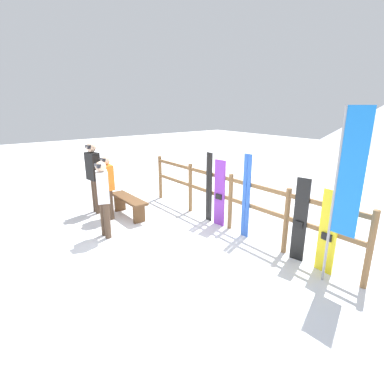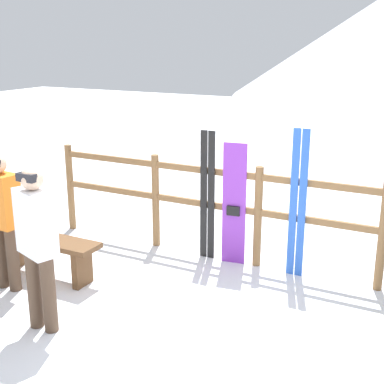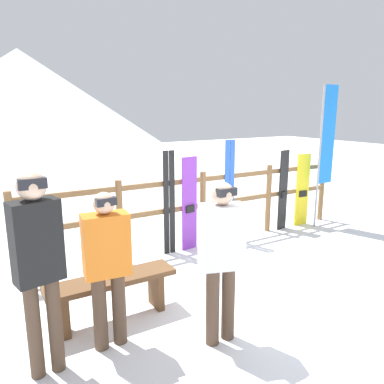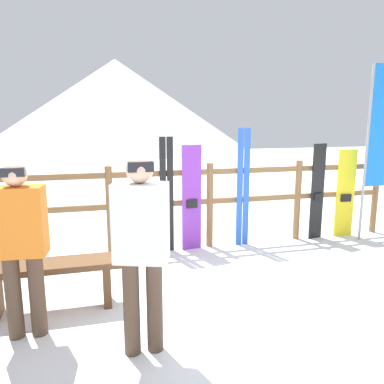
{
  "view_description": "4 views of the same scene",
  "coord_description": "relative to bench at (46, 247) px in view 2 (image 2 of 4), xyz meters",
  "views": [
    {
      "loc": [
        4.47,
        -2.61,
        2.74
      ],
      "look_at": [
        -0.26,
        1.09,
        0.96
      ],
      "focal_mm": 28.0,
      "sensor_mm": 36.0,
      "label": 1
    },
    {
      "loc": [
        2.14,
        -3.91,
        2.76
      ],
      "look_at": [
        -0.47,
        1.13,
        1.11
      ],
      "focal_mm": 50.0,
      "sensor_mm": 36.0,
      "label": 2
    },
    {
      "loc": [
        -3.27,
        -3.17,
        2.29
      ],
      "look_at": [
        -0.66,
        1.22,
        1.15
      ],
      "focal_mm": 35.0,
      "sensor_mm": 36.0,
      "label": 3
    },
    {
      "loc": [
        -1.63,
        -3.24,
        1.89
      ],
      "look_at": [
        -0.46,
        1.27,
        0.99
      ],
      "focal_mm": 35.0,
      "sensor_mm": 36.0,
      "label": 4
    }
  ],
  "objects": [
    {
      "name": "person_white",
      "position": [
        0.79,
        -0.93,
        0.58
      ],
      "size": [
        0.47,
        0.36,
        1.63
      ],
      "color": "#4C3828",
      "rests_on": "ground"
    },
    {
      "name": "ski_pair_black",
      "position": [
        1.44,
        1.41,
        0.46
      ],
      "size": [
        0.2,
        0.02,
        1.66
      ],
      "color": "black",
      "rests_on": "ground"
    },
    {
      "name": "snowboard_purple",
      "position": [
        1.81,
        1.4,
        0.4
      ],
      "size": [
        0.3,
        0.09,
        1.54
      ],
      "color": "purple",
      "rests_on": "ground"
    },
    {
      "name": "fence",
      "position": [
        2.1,
        1.46,
        0.39
      ],
      "size": [
        5.96,
        0.1,
        1.27
      ],
      "color": "brown",
      "rests_on": "ground"
    },
    {
      "name": "ski_pair_blue",
      "position": [
        2.61,
        1.41,
        0.52
      ],
      "size": [
        0.2,
        0.02,
        1.78
      ],
      "color": "blue",
      "rests_on": "ground"
    },
    {
      "name": "bench",
      "position": [
        0.0,
        0.0,
        0.0
      ],
      "size": [
        1.41,
        0.36,
        0.5
      ],
      "color": "brown",
      "rests_on": "ground"
    },
    {
      "name": "ground_plane",
      "position": [
        2.1,
        -0.51,
        -0.37
      ],
      "size": [
        40.0,
        40.0,
        0.0
      ],
      "primitive_type": "plane",
      "color": "white"
    },
    {
      "name": "person_orange",
      "position": [
        -0.17,
        -0.44,
        0.53
      ],
      "size": [
        0.45,
        0.28,
        1.55
      ],
      "color": "#4C3828",
      "rests_on": "ground"
    }
  ]
}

